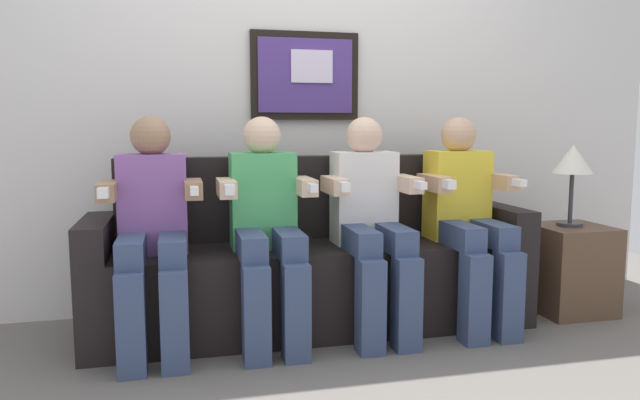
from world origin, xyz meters
The scene contains 9 objects.
ground_plane centered at (0.00, 0.00, 0.00)m, with size 6.09×6.09×0.00m, color #66605B.
back_wall_assembly centered at (0.00, 0.76, 1.30)m, with size 4.68×0.10×2.60m.
couch centered at (0.00, 0.33, 0.31)m, with size 2.28×0.58×0.90m.
person_leftmost centered at (-0.80, 0.16, 0.61)m, with size 0.46×0.56×1.11m.
person_left_center centered at (-0.27, 0.16, 0.61)m, with size 0.46×0.56×1.11m.
person_right_center centered at (0.27, 0.16, 0.61)m, with size 0.46×0.56×1.11m.
person_rightmost centered at (0.80, 0.16, 0.61)m, with size 0.46×0.56×1.11m.
side_table_right centered at (1.49, 0.22, 0.25)m, with size 0.40×0.40×0.50m.
table_lamp centered at (1.47, 0.22, 0.86)m, with size 0.22×0.22×0.46m.
Camera 1 is at (-0.68, -2.67, 1.06)m, focal length 33.22 mm.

